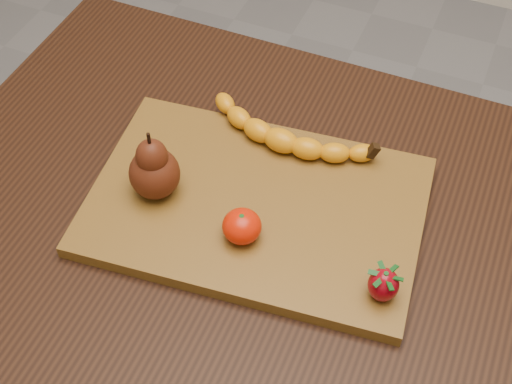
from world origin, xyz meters
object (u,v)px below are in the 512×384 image
at_px(pear, 153,164).
at_px(table, 267,256).
at_px(cutting_board, 256,206).
at_px(mandarin, 242,226).

bearing_deg(pear, table, 12.17).
height_order(cutting_board, pear, pear).
distance_m(cutting_board, pear, 0.15).
distance_m(pear, mandarin, 0.15).
height_order(table, pear, pear).
relative_size(table, mandarin, 19.45).
bearing_deg(mandarin, pear, 169.08).
bearing_deg(pear, mandarin, -10.92).
xyz_separation_m(table, mandarin, (-0.01, -0.06, 0.14)).
bearing_deg(table, mandarin, -102.05).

